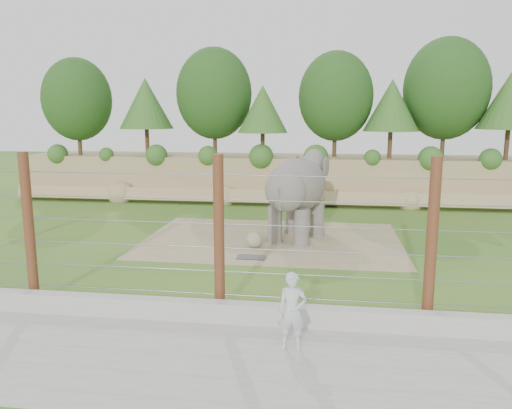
# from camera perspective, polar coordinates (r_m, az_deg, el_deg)

# --- Properties ---
(ground) EXTENTS (90.00, 90.00, 0.00)m
(ground) POSITION_cam_1_polar(r_m,az_deg,el_deg) (17.02, -0.94, -6.51)
(ground) COLOR #376B25
(ground) RESTS_ON ground
(back_embankment) EXTENTS (30.00, 5.52, 8.77)m
(back_embankment) POSITION_cam_1_polar(r_m,az_deg,el_deg) (28.84, 4.16, 8.41)
(back_embankment) COLOR #A1865F
(back_embankment) RESTS_ON ground
(dirt_patch) EXTENTS (10.00, 7.00, 0.02)m
(dirt_patch) POSITION_cam_1_polar(r_m,az_deg,el_deg) (19.82, 1.84, -4.05)
(dirt_patch) COLOR #998262
(dirt_patch) RESTS_ON ground
(drain_grate) EXTENTS (1.00, 0.60, 0.03)m
(drain_grate) POSITION_cam_1_polar(r_m,az_deg,el_deg) (17.37, -0.52, -6.04)
(drain_grate) COLOR #262628
(drain_grate) RESTS_ON dirt_patch
(elephant) EXTENTS (2.99, 4.51, 3.37)m
(elephant) POSITION_cam_1_polar(r_m,az_deg,el_deg) (19.64, 4.70, 0.79)
(elephant) COLOR slate
(elephant) RESTS_ON ground
(stone_ball) EXTENTS (0.60, 0.60, 0.60)m
(stone_ball) POSITION_cam_1_polar(r_m,az_deg,el_deg) (18.57, -0.19, -4.04)
(stone_ball) COLOR gray
(stone_ball) RESTS_ON dirt_patch
(retaining_wall) EXTENTS (26.00, 0.35, 0.50)m
(retaining_wall) POSITION_cam_1_polar(r_m,az_deg,el_deg) (12.30, -4.64, -12.09)
(retaining_wall) COLOR #9F9D93
(retaining_wall) RESTS_ON ground
(walkway) EXTENTS (26.00, 4.00, 0.01)m
(walkway) POSITION_cam_1_polar(r_m,az_deg,el_deg) (10.65, -7.07, -17.35)
(walkway) COLOR #9F9D93
(walkway) RESTS_ON ground
(barrier_fence) EXTENTS (20.26, 0.26, 4.00)m
(barrier_fence) POSITION_cam_1_polar(r_m,az_deg,el_deg) (12.22, -4.25, -3.60)
(barrier_fence) COLOR #522414
(barrier_fence) RESTS_ON ground
(zookeeper) EXTENTS (0.63, 0.43, 1.67)m
(zookeeper) POSITION_cam_1_polar(r_m,az_deg,el_deg) (10.75, 4.17, -12.07)
(zookeeper) COLOR silver
(zookeeper) RESTS_ON walkway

